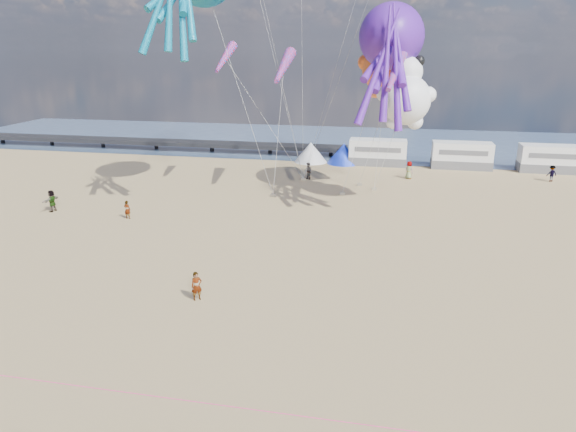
{
  "coord_description": "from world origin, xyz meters",
  "views": [
    {
      "loc": [
        7.32,
        -20.76,
        13.19
      ],
      "look_at": [
        1.98,
        6.0,
        4.24
      ],
      "focal_mm": 32.0,
      "sensor_mm": 36.0,
      "label": 1
    }
  ],
  "objects_px": {
    "tent_white": "(311,152)",
    "beachgoer_1": "(308,171)",
    "standing_person": "(197,286)",
    "sandbag_a": "(273,195)",
    "sandbag_b": "(342,193)",
    "kite_panda": "(406,100)",
    "tent_blue": "(344,153)",
    "motorhome_2": "(551,159)",
    "windsock_mid": "(396,69)",
    "motorhome_0": "(378,152)",
    "motorhome_1": "(462,155)",
    "beachgoer_5": "(127,210)",
    "sandbag_d": "(359,185)",
    "beachgoer_0": "(409,170)",
    "kite_octopus_purple": "(391,36)",
    "kite_teddy_orange": "(387,68)",
    "beachgoer_2": "(552,173)",
    "sandbag_c": "(374,189)",
    "windsock_left": "(284,66)",
    "sandbag_e": "(303,179)",
    "windsock_right": "(225,58)",
    "beachgoer_4": "(52,201)"
  },
  "relations": [
    {
      "from": "beachgoer_0",
      "to": "kite_teddy_orange",
      "type": "bearing_deg",
      "value": 103.63
    },
    {
      "from": "tent_white",
      "to": "beachgoer_1",
      "type": "xyz_separation_m",
      "value": [
        1.1,
        -8.69,
        -0.31
      ]
    },
    {
      "from": "beachgoer_0",
      "to": "sandbag_d",
      "type": "distance_m",
      "value": 6.39
    },
    {
      "from": "tent_white",
      "to": "sandbag_a",
      "type": "xyz_separation_m",
      "value": [
        -1.08,
        -15.78,
        -1.09
      ]
    },
    {
      "from": "sandbag_a",
      "to": "beachgoer_5",
      "type": "bearing_deg",
      "value": -139.14
    },
    {
      "from": "sandbag_d",
      "to": "windsock_right",
      "type": "relative_size",
      "value": 0.11
    },
    {
      "from": "sandbag_b",
      "to": "kite_panda",
      "type": "xyz_separation_m",
      "value": [
        5.19,
        -3.12,
        9.06
      ]
    },
    {
      "from": "tent_white",
      "to": "beachgoer_5",
      "type": "relative_size",
      "value": 2.63
    },
    {
      "from": "beachgoer_5",
      "to": "windsock_mid",
      "type": "height_order",
      "value": "windsock_mid"
    },
    {
      "from": "tent_blue",
      "to": "standing_person",
      "type": "height_order",
      "value": "tent_blue"
    },
    {
      "from": "motorhome_2",
      "to": "windsock_mid",
      "type": "height_order",
      "value": "windsock_mid"
    },
    {
      "from": "beachgoer_0",
      "to": "sandbag_d",
      "type": "relative_size",
      "value": 3.76
    },
    {
      "from": "motorhome_0",
      "to": "sandbag_a",
      "type": "distance_m",
      "value": 18.26
    },
    {
      "from": "motorhome_0",
      "to": "kite_panda",
      "type": "bearing_deg",
      "value": -81.98
    },
    {
      "from": "sandbag_c",
      "to": "windsock_left",
      "type": "xyz_separation_m",
      "value": [
        -8.34,
        -3.1,
        11.55
      ]
    },
    {
      "from": "standing_person",
      "to": "kite_teddy_orange",
      "type": "relative_size",
      "value": 0.21
    },
    {
      "from": "beachgoer_2",
      "to": "standing_person",
      "type": "bearing_deg",
      "value": 32.53
    },
    {
      "from": "sandbag_a",
      "to": "kite_panda",
      "type": "xyz_separation_m",
      "value": [
        11.47,
        -1.23,
        9.06
      ]
    },
    {
      "from": "motorhome_0",
      "to": "beachgoer_0",
      "type": "bearing_deg",
      "value": -61.12
    },
    {
      "from": "windsock_mid",
      "to": "standing_person",
      "type": "bearing_deg",
      "value": -111.28
    },
    {
      "from": "tent_white",
      "to": "beachgoer_2",
      "type": "height_order",
      "value": "tent_white"
    },
    {
      "from": "motorhome_0",
      "to": "beachgoer_5",
      "type": "relative_size",
      "value": 4.34
    },
    {
      "from": "sandbag_e",
      "to": "kite_teddy_orange",
      "type": "bearing_deg",
      "value": -22.15
    },
    {
      "from": "motorhome_0",
      "to": "motorhome_1",
      "type": "height_order",
      "value": "same"
    },
    {
      "from": "beachgoer_5",
      "to": "sandbag_d",
      "type": "distance_m",
      "value": 22.75
    },
    {
      "from": "beachgoer_5",
      "to": "kite_teddy_orange",
      "type": "xyz_separation_m",
      "value": [
        19.88,
        12.18,
        10.73
      ]
    },
    {
      "from": "kite_teddy_orange",
      "to": "sandbag_a",
      "type": "bearing_deg",
      "value": -179.99
    },
    {
      "from": "motorhome_0",
      "to": "windsock_right",
      "type": "bearing_deg",
      "value": -134.5
    },
    {
      "from": "standing_person",
      "to": "sandbag_a",
      "type": "distance_m",
      "value": 21.05
    },
    {
      "from": "beachgoer_1",
      "to": "kite_octopus_purple",
      "type": "xyz_separation_m",
      "value": [
        7.82,
        -6.01,
        13.24
      ]
    },
    {
      "from": "beachgoer_0",
      "to": "windsock_right",
      "type": "distance_m",
      "value": 22.16
    },
    {
      "from": "motorhome_2",
      "to": "beachgoer_5",
      "type": "bearing_deg",
      "value": -147.29
    },
    {
      "from": "sandbag_a",
      "to": "windsock_left",
      "type": "height_order",
      "value": "windsock_left"
    },
    {
      "from": "sandbag_c",
      "to": "motorhome_2",
      "type": "bearing_deg",
      "value": 31.93
    },
    {
      "from": "beachgoer_1",
      "to": "sandbag_b",
      "type": "bearing_deg",
      "value": -8.3
    },
    {
      "from": "tent_blue",
      "to": "beachgoer_2",
      "type": "distance_m",
      "value": 22.46
    },
    {
      "from": "sandbag_e",
      "to": "windsock_mid",
      "type": "xyz_separation_m",
      "value": [
        8.82,
        -10.67,
        11.58
      ]
    },
    {
      "from": "motorhome_0",
      "to": "tent_white",
      "type": "xyz_separation_m",
      "value": [
        -8.0,
        0.0,
        -0.3
      ]
    },
    {
      "from": "sandbag_b",
      "to": "kite_octopus_purple",
      "type": "relative_size",
      "value": 0.04
    },
    {
      "from": "beachgoer_1",
      "to": "beachgoer_0",
      "type": "bearing_deg",
      "value": 56.11
    },
    {
      "from": "sandbag_c",
      "to": "tent_white",
      "type": "bearing_deg",
      "value": 124.6
    },
    {
      "from": "tent_white",
      "to": "tent_blue",
      "type": "distance_m",
      "value": 4.0
    },
    {
      "from": "kite_octopus_purple",
      "to": "windsock_mid",
      "type": "xyz_separation_m",
      "value": [
        0.52,
        -5.04,
        -2.43
      ]
    },
    {
      "from": "sandbag_b",
      "to": "sandbag_d",
      "type": "xyz_separation_m",
      "value": [
        1.39,
        3.53,
        0.0
      ]
    },
    {
      "from": "beachgoer_1",
      "to": "sandbag_c",
      "type": "relative_size",
      "value": 3.56
    },
    {
      "from": "motorhome_0",
      "to": "kite_panda",
      "type": "height_order",
      "value": "kite_panda"
    },
    {
      "from": "tent_white",
      "to": "beachgoer_4",
      "type": "bearing_deg",
      "value": -127.52
    },
    {
      "from": "beachgoer_1",
      "to": "windsock_mid",
      "type": "relative_size",
      "value": 0.28
    },
    {
      "from": "sandbag_c",
      "to": "beachgoer_2",
      "type": "bearing_deg",
      "value": 21.66
    },
    {
      "from": "tent_blue",
      "to": "kite_octopus_purple",
      "type": "xyz_separation_m",
      "value": [
        4.92,
        -14.69,
        12.93
      ]
    }
  ]
}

